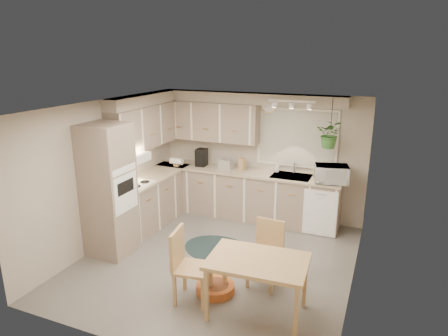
{
  "coord_description": "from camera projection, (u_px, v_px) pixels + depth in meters",
  "views": [
    {
      "loc": [
        2.25,
        -5.09,
        3.12
      ],
      "look_at": [
        -0.11,
        0.55,
        1.34
      ],
      "focal_mm": 32.0,
      "sensor_mm": 36.0,
      "label": 1
    }
  ],
  "objects": [
    {
      "name": "soffit_left",
      "position": [
        144.0,
        100.0,
        7.14
      ],
      "size": [
        0.3,
        2.0,
        0.2
      ],
      "primitive_type": "cube",
      "color": "#B6A896",
      "rests_on": "wall_left"
    },
    {
      "name": "braided_rug",
      "position": [
        219.0,
        249.0,
        6.55
      ],
      "size": [
        1.41,
        1.17,
        0.01
      ],
      "primitive_type": "ellipsoid",
      "rotation": [
        0.0,
        0.0,
        -0.22
      ],
      "color": "black",
      "rests_on": "floor"
    },
    {
      "name": "wall_right",
      "position": [
        359.0,
        207.0,
        5.13
      ],
      "size": [
        0.04,
        4.2,
        2.4
      ],
      "primitive_type": "cube",
      "color": "#B6A896",
      "rests_on": "floor"
    },
    {
      "name": "window_blinds",
      "position": [
        296.0,
        138.0,
        7.34
      ],
      "size": [
        1.4,
        0.02,
        1.0
      ],
      "primitive_type": "cube",
      "color": "beige",
      "rests_on": "wall_back"
    },
    {
      "name": "floor",
      "position": [
        217.0,
        260.0,
        6.21
      ],
      "size": [
        4.2,
        4.2,
        0.0
      ],
      "primitive_type": "plane",
      "color": "#605A55",
      "rests_on": "ground"
    },
    {
      "name": "chair_left",
      "position": [
        193.0,
        266.0,
        5.1
      ],
      "size": [
        0.52,
        0.52,
        0.97
      ],
      "primitive_type": "cube",
      "rotation": [
        0.0,
        0.0,
        -1.42
      ],
      "color": "tan",
      "rests_on": "floor"
    },
    {
      "name": "track_light_bar",
      "position": [
        292.0,
        101.0,
        6.67
      ],
      "size": [
        0.8,
        0.04,
        0.04
      ],
      "primitive_type": "cube",
      "color": "white",
      "rests_on": "ceiling"
    },
    {
      "name": "pet_bed",
      "position": [
        215.0,
        288.0,
        5.37
      ],
      "size": [
        0.55,
        0.55,
        0.12
      ],
      "primitive_type": "cylinder",
      "rotation": [
        0.0,
        0.0,
        0.06
      ],
      "color": "#BA4B25",
      "rests_on": "floor"
    },
    {
      "name": "cooktop",
      "position": [
        134.0,
        184.0,
        6.84
      ],
      "size": [
        0.52,
        0.58,
        0.02
      ],
      "primitive_type": "cube",
      "color": "white",
      "rests_on": "counter_left"
    },
    {
      "name": "wall_left",
      "position": [
        106.0,
        172.0,
        6.62
      ],
      "size": [
        0.04,
        4.2,
        2.4
      ],
      "primitive_type": "cube",
      "color": "#B6A896",
      "rests_on": "floor"
    },
    {
      "name": "counter_back",
      "position": [
        245.0,
        172.0,
        7.61
      ],
      "size": [
        3.64,
        0.64,
        0.04
      ],
      "primitive_type": "cube",
      "color": "#C1AC8C",
      "rests_on": "base_cab_back"
    },
    {
      "name": "wall_oven_face",
      "position": [
        126.0,
        193.0,
        6.09
      ],
      "size": [
        0.02,
        0.56,
        0.58
      ],
      "primitive_type": "cube",
      "color": "white",
      "rests_on": "oven_stack"
    },
    {
      "name": "hanging_plant",
      "position": [
        330.0,
        137.0,
        6.73
      ],
      "size": [
        0.44,
        0.49,
        0.37
      ],
      "primitive_type": "imported",
      "rotation": [
        0.0,
        0.0,
        -0.02
      ],
      "color": "#366D2B",
      "rests_on": "ceiling"
    },
    {
      "name": "window_frame",
      "position": [
        297.0,
        138.0,
        7.35
      ],
      "size": [
        1.5,
        0.02,
        1.1
      ],
      "primitive_type": "cube",
      "color": "silver",
      "rests_on": "wall_back"
    },
    {
      "name": "dining_table",
      "position": [
        257.0,
        287.0,
        4.85
      ],
      "size": [
        1.23,
        0.86,
        0.74
      ],
      "primitive_type": "cube",
      "rotation": [
        0.0,
        0.0,
        0.06
      ],
      "color": "tan",
      "rests_on": "floor"
    },
    {
      "name": "microwave",
      "position": [
        332.0,
        172.0,
        6.88
      ],
      "size": [
        0.62,
        0.44,
        0.38
      ],
      "primitive_type": "imported",
      "rotation": [
        0.0,
        0.0,
        0.25
      ],
      "color": "white",
      "rests_on": "counter_back"
    },
    {
      "name": "soap_bottle",
      "position": [
        277.0,
        170.0,
        7.52
      ],
      "size": [
        0.12,
        0.19,
        0.08
      ],
      "primitive_type": "imported",
      "rotation": [
        0.0,
        0.0,
        0.22
      ],
      "color": "white",
      "rests_on": "counter_back"
    },
    {
      "name": "upper_cab_back",
      "position": [
        209.0,
        121.0,
        7.78
      ],
      "size": [
        2.0,
        0.35,
        0.75
      ],
      "primitive_type": "cube",
      "color": "gray",
      "rests_on": "wall_back"
    },
    {
      "name": "dishwasher_front",
      "position": [
        320.0,
        213.0,
        6.93
      ],
      "size": [
        0.58,
        0.02,
        0.83
      ],
      "primitive_type": "cube",
      "color": "white",
      "rests_on": "base_cab_back"
    },
    {
      "name": "toaster",
      "position": [
        226.0,
        164.0,
        7.76
      ],
      "size": [
        0.31,
        0.22,
        0.17
      ],
      "primitive_type": "cube",
      "rotation": [
        0.0,
        0.0,
        -0.23
      ],
      "color": "#B2B6BB",
      "rests_on": "counter_back"
    },
    {
      "name": "ceiling",
      "position": [
        216.0,
        106.0,
        5.54
      ],
      "size": [
        4.2,
        4.2,
        0.0
      ],
      "primitive_type": "plane",
      "color": "silver",
      "rests_on": "wall_back"
    },
    {
      "name": "upper_cab_left",
      "position": [
        147.0,
        126.0,
        7.26
      ],
      "size": [
        0.35,
        2.0,
        0.75
      ],
      "primitive_type": "cube",
      "color": "gray",
      "rests_on": "wall_left"
    },
    {
      "name": "base_cab_back",
      "position": [
        245.0,
        195.0,
        7.75
      ],
      "size": [
        3.6,
        0.6,
        0.9
      ],
      "primitive_type": "cube",
      "color": "gray",
      "rests_on": "floor"
    },
    {
      "name": "sink",
      "position": [
        291.0,
        178.0,
        7.29
      ],
      "size": [
        0.7,
        0.48,
        0.1
      ],
      "primitive_type": "cube",
      "color": "#B2B6BB",
      "rests_on": "counter_back"
    },
    {
      "name": "chair_back",
      "position": [
        265.0,
        255.0,
        5.44
      ],
      "size": [
        0.46,
        0.46,
        0.91
      ],
      "primitive_type": "cube",
      "rotation": [
        0.0,
        0.0,
        3.07
      ],
      "color": "tan",
      "rests_on": "floor"
    },
    {
      "name": "wall_back",
      "position": [
        260.0,
        155.0,
        7.74
      ],
      "size": [
        4.0,
        0.04,
        2.4
      ],
      "primitive_type": "cube",
      "color": "#B6A896",
      "rests_on": "floor"
    },
    {
      "name": "range_hood",
      "position": [
        131.0,
        158.0,
        6.72
      ],
      "size": [
        0.4,
        0.6,
        0.14
      ],
      "primitive_type": "cube",
      "color": "white",
      "rests_on": "upper_cab_left"
    },
    {
      "name": "wall_clock",
      "position": [
        269.0,
        105.0,
        7.38
      ],
      "size": [
        0.3,
        0.03,
        0.3
      ],
      "primitive_type": "cylinder",
      "rotation": [
        1.57,
        0.0,
        0.0
      ],
      "color": "#E1B24F",
      "rests_on": "wall_back"
    },
    {
      "name": "coffee_maker",
      "position": [
        202.0,
        157.0,
        7.91
      ],
      "size": [
        0.21,
        0.25,
        0.35
      ],
      "primitive_type": "cube",
      "rotation": [
        0.0,
        0.0,
        0.07
      ],
      "color": "black",
      "rests_on": "counter_back"
    },
    {
      "name": "oven_stack",
      "position": [
        109.0,
        190.0,
        6.21
      ],
      "size": [
        0.65,
        0.65,
        2.1
      ],
      "primitive_type": "cube",
      "color": "gray",
      "rests_on": "floor"
    },
    {
      "name": "wall_front",
      "position": [
        133.0,
        250.0,
        4.02
      ],
      "size": [
        4.0,
        0.04,
        2.4
      ],
      "primitive_type": "cube",
      "color": "#B6A896",
      "rests_on": "floor"
    },
    {
      "name": "soffit_back",
      "position": [
        249.0,
        98.0,
        7.37
      ],
      "size": [
        3.6,
        0.3,
        0.2
      ],
      "primitive_type": "cube",
      "color": "#B6A896",
      "rests_on": "wall_back"
    },
    {
      "name": "counter_left",
      "position": [
        152.0,
        176.0,
        7.36
      ],
      "size": [
        0.64,
        1.89,
        0.04
      ],
      "primitive_type": "cube",
      "color": "#C1AC8C",
      "rests_on": "base_cab_left"
    },
    {
      "name": "base_cab_left",
      "position": [
        153.0,
        200.0,
        7.49
      ],
      "size": [
        0.6,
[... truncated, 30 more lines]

